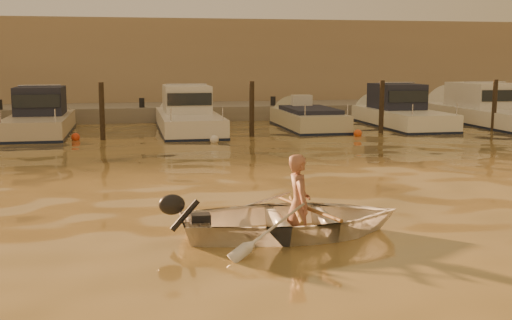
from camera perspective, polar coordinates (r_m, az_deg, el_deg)
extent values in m
plane|color=olive|center=(10.52, 15.25, -6.76)|extent=(160.00, 160.00, 0.00)
imported|color=white|center=(10.34, 3.27, -5.30)|extent=(3.56, 2.55, 0.74)
imported|color=#9B634D|center=(10.30, 3.82, -3.90)|extent=(0.38, 0.58, 1.60)
cylinder|color=brown|center=(10.36, 4.62, -4.30)|extent=(0.50, 2.07, 0.13)
cylinder|color=brown|center=(10.31, 3.55, -4.36)|extent=(0.42, 2.08, 0.13)
cylinder|color=#2D2319|center=(22.93, -13.53, 3.99)|extent=(0.18, 0.18, 2.20)
cylinder|color=#2D2319|center=(23.33, -0.38, 4.32)|extent=(0.18, 0.18, 2.20)
cylinder|color=#2D2319|center=(24.76, 11.09, 4.43)|extent=(0.18, 0.18, 2.20)
cylinder|color=#2D2319|center=(26.90, 20.42, 4.38)|extent=(0.18, 0.18, 2.20)
sphere|color=red|center=(23.17, -15.75, 1.96)|extent=(0.30, 0.30, 0.30)
sphere|color=white|center=(21.70, -3.73, 1.83)|extent=(0.30, 0.30, 0.30)
sphere|color=#E9551B|center=(23.73, 9.04, 2.35)|extent=(0.30, 0.30, 0.30)
sphere|color=silver|center=(25.52, 16.65, 2.54)|extent=(0.30, 0.30, 0.30)
cube|color=gray|center=(30.99, -2.71, 4.08)|extent=(52.00, 4.00, 1.00)
cube|color=#9E8466|center=(36.33, -4.05, 8.34)|extent=(46.00, 7.00, 4.80)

